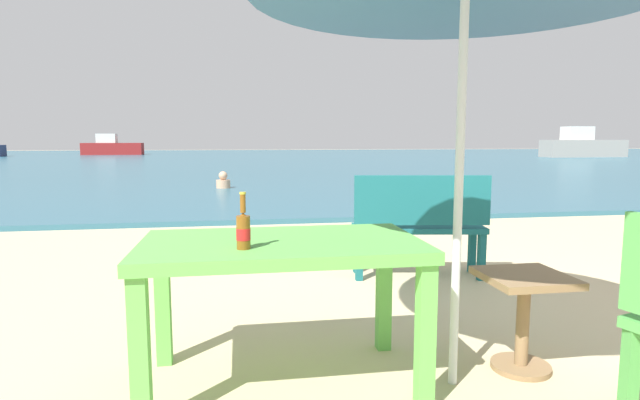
{
  "coord_description": "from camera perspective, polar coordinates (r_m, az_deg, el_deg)",
  "views": [
    {
      "loc": [
        -1.56,
        -2.42,
        1.26
      ],
      "look_at": [
        -0.68,
        3.0,
        0.6
      ],
      "focal_mm": 28.24,
      "sensor_mm": 36.0,
      "label": 1
    }
  ],
  "objects": [
    {
      "name": "boat_fishing_trawler",
      "position": [
        38.44,
        27.57,
        5.44
      ],
      "size": [
        5.59,
        1.53,
        2.03
      ],
      "color": "gray",
      "rests_on": "sea_water"
    },
    {
      "name": "ground_plane",
      "position": [
        3.15,
        22.51,
        -17.33
      ],
      "size": [
        120.0,
        120.0,
        0.0
      ],
      "primitive_type": "plane",
      "color": "#C6B287"
    },
    {
      "name": "beer_bottle_amber",
      "position": [
        2.35,
        -8.68,
        -3.27
      ],
      "size": [
        0.07,
        0.07,
        0.26
      ],
      "color": "brown",
      "rests_on": "picnic_table_green"
    },
    {
      "name": "picnic_table_green",
      "position": [
        2.57,
        -4.34,
        -6.94
      ],
      "size": [
        1.4,
        0.8,
        0.76
      ],
      "color": "#60B24C",
      "rests_on": "ground_plane"
    },
    {
      "name": "boat_barge",
      "position": [
        42.13,
        -22.51,
        5.55
      ],
      "size": [
        4.43,
        1.21,
        1.61
      ],
      "color": "maroon",
      "rests_on": "sea_water"
    },
    {
      "name": "swimmer_person",
      "position": [
        12.5,
        -10.92,
        2.06
      ],
      "size": [
        0.34,
        0.34,
        0.41
      ],
      "color": "tan",
      "rests_on": "sea_water"
    },
    {
      "name": "bench_teal_center",
      "position": [
        4.64,
        11.22,
        -2.21
      ],
      "size": [
        1.24,
        0.55,
        0.95
      ],
      "color": "#196066",
      "rests_on": "ground_plane"
    },
    {
      "name": "side_table_wood",
      "position": [
        3.02,
        22.05,
        -11.21
      ],
      "size": [
        0.44,
        0.44,
        0.54
      ],
      "color": "olive",
      "rests_on": "ground_plane"
    },
    {
      "name": "sea_water",
      "position": [
        32.48,
        -6.54,
        4.69
      ],
      "size": [
        120.0,
        50.0,
        0.08
      ],
      "primitive_type": "cube",
      "color": "#2D6075",
      "rests_on": "ground_plane"
    }
  ]
}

